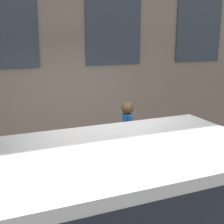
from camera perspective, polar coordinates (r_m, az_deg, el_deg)
ground_plane at (r=5.12m, az=-0.71°, el=-17.41°), size 80.00×80.00×0.00m
sidewalk at (r=6.11m, az=-5.21°, el=-11.08°), size 2.47×60.00×0.18m
fire_hydrant at (r=5.30m, az=-2.97°, el=-8.76°), size 0.32×0.44×0.86m
person at (r=5.58m, az=2.79°, el=-3.56°), size 0.33×0.22×1.35m
parked_truck_silver_near at (r=3.28m, az=-3.26°, el=-18.10°), size 1.92×5.36×1.58m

